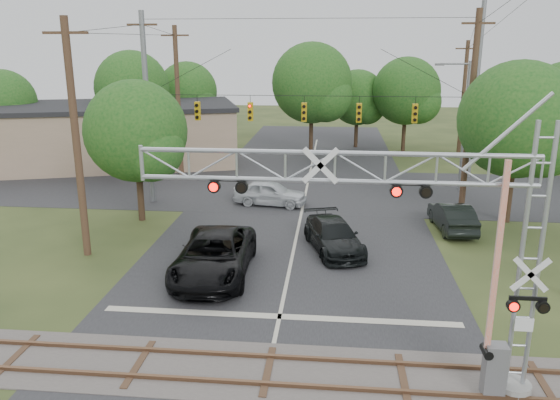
# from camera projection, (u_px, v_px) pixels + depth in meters

# --- Properties ---
(road_main) EXTENTS (14.00, 90.00, 0.02)m
(road_main) POSITION_uv_depth(u_px,v_px,m) (290.00, 269.00, 24.06)
(road_main) COLOR #262629
(road_main) RESTS_ON ground
(road_cross) EXTENTS (90.00, 12.00, 0.02)m
(road_cross) POSITION_uv_depth(u_px,v_px,m) (306.00, 189.00, 37.47)
(road_cross) COLOR #262629
(road_cross) RESTS_ON ground
(railroad_track) EXTENTS (90.00, 3.20, 0.17)m
(railroad_track) POSITION_uv_depth(u_px,v_px,m) (268.00, 371.00, 16.38)
(railroad_track) COLOR #48413E
(railroad_track) RESTS_ON ground
(crossing_gantry) EXTENTS (10.94, 0.98, 7.70)m
(crossing_gantry) POSITION_uv_depth(u_px,v_px,m) (408.00, 231.00, 14.40)
(crossing_gantry) COLOR gray
(crossing_gantry) RESTS_ON ground
(traffic_signal_span) EXTENTS (19.34, 0.36, 11.50)m
(traffic_signal_span) POSITION_uv_depth(u_px,v_px,m) (320.00, 112.00, 32.00)
(traffic_signal_span) COLOR slate
(traffic_signal_span) RESTS_ON ground
(pickup_black) EXTENTS (3.18, 6.57, 1.80)m
(pickup_black) POSITION_uv_depth(u_px,v_px,m) (214.00, 255.00, 23.16)
(pickup_black) COLOR black
(pickup_black) RESTS_ON ground
(car_dark) EXTENTS (3.44, 5.45, 1.47)m
(car_dark) POSITION_uv_depth(u_px,v_px,m) (334.00, 236.00, 26.05)
(car_dark) COLOR black
(car_dark) RESTS_ON ground
(sedan_silver) EXTENTS (4.71, 2.48, 1.53)m
(sedan_silver) POSITION_uv_depth(u_px,v_px,m) (270.00, 193.00, 33.65)
(sedan_silver) COLOR silver
(sedan_silver) RESTS_ON ground
(suv_dark) EXTENTS (1.93, 4.68, 1.51)m
(suv_dark) POSITION_uv_depth(u_px,v_px,m) (452.00, 216.00, 28.99)
(suv_dark) COLOR black
(suv_dark) RESTS_ON ground
(commercial_building) EXTENTS (23.23, 16.47, 4.92)m
(commercial_building) POSITION_uv_depth(u_px,v_px,m) (107.00, 134.00, 45.51)
(commercial_building) COLOR #907960
(commercial_building) RESTS_ON ground
(streetlight) EXTENTS (2.29, 0.24, 8.60)m
(streetlight) POSITION_uv_depth(u_px,v_px,m) (462.00, 120.00, 35.97)
(streetlight) COLOR slate
(streetlight) RESTS_ON ground
(utility_poles) EXTENTS (24.57, 29.66, 14.49)m
(utility_poles) POSITION_uv_depth(u_px,v_px,m) (373.00, 102.00, 33.21)
(utility_poles) COLOR #482D21
(utility_poles) RESTS_ON ground
(treeline) EXTENTS (59.29, 30.24, 9.95)m
(treeline) POSITION_uv_depth(u_px,v_px,m) (342.00, 94.00, 44.76)
(treeline) COLOR #362518
(treeline) RESTS_ON ground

